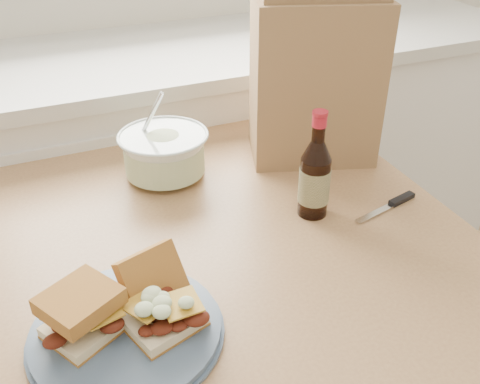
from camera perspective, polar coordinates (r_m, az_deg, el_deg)
name	(u,v)px	position (r m, az deg, el deg)	size (l,w,h in m)	color
cabinet_run	(176,181)	(1.87, -6.88, 1.15)	(2.50, 0.64, 0.94)	silver
dining_table	(217,278)	(1.12, -2.52, -9.17)	(1.00, 1.00, 0.80)	#AE8452
plate	(127,331)	(0.86, -12.00, -14.32)	(0.29, 0.29, 0.02)	#485B74
sandwich_left	(82,313)	(0.83, -16.49, -12.25)	(0.13, 0.13, 0.07)	beige
sandwich_right	(159,300)	(0.84, -8.65, -11.34)	(0.13, 0.17, 0.09)	beige
coleslaw_bowl	(165,155)	(1.22, -8.06, 3.90)	(0.20, 0.20, 0.20)	silver
beer_bottle	(315,177)	(1.07, 7.98, 1.57)	(0.06, 0.06, 0.23)	black
knife	(395,203)	(1.17, 16.21, -1.09)	(0.17, 0.05, 0.01)	silver
paper_bag	(315,80)	(1.27, 7.98, 11.72)	(0.29, 0.19, 0.37)	#906845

